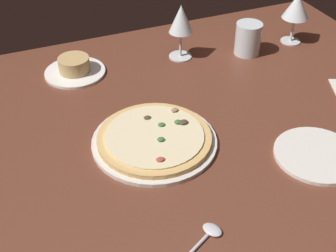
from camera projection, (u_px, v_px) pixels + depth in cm
name	position (u px, v px, depth cm)	size (l,w,h in cm)	color
dining_table	(181.00, 135.00, 112.35)	(150.00, 110.00, 4.00)	brown
pizza_main	(154.00, 139.00, 106.12)	(29.39, 29.39, 3.36)	silver
ramekin_on_saucer	(74.00, 68.00, 130.43)	(17.42, 17.42, 5.06)	white
wine_glass_far	(181.00, 21.00, 131.96)	(7.14, 7.14, 16.69)	silver
wine_glass_near	(297.00, 7.00, 139.90)	(8.24, 8.24, 15.99)	silver
water_glass	(248.00, 41.00, 138.55)	(7.94, 7.94, 9.81)	silver
side_plate	(317.00, 155.00, 102.93)	(19.40, 19.40, 0.90)	silver
spoon	(208.00, 235.00, 85.10)	(11.18, 7.33, 1.00)	silver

